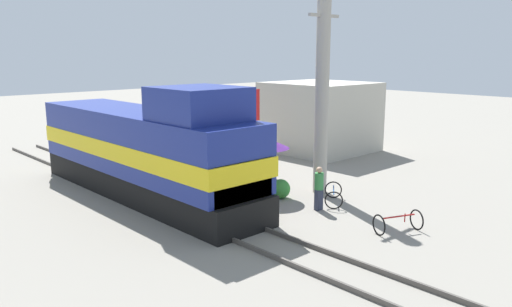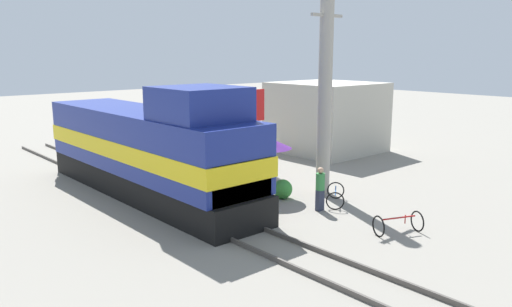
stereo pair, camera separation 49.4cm
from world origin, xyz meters
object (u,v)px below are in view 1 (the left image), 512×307
(bicycle, at_px, (334,195))
(billboard_sign, at_px, (244,111))
(vendor_umbrella, at_px, (264,143))
(person_bystander, at_px, (319,187))
(utility_pole, at_px, (322,94))
(bicycle_spare, at_px, (398,222))
(locomotive, at_px, (148,151))

(bicycle, bearing_deg, billboard_sign, -47.87)
(vendor_umbrella, xyz_separation_m, person_bystander, (0.16, -2.82, -1.35))
(utility_pole, relative_size, bicycle, 5.01)
(vendor_umbrella, distance_m, person_bystander, 3.13)
(utility_pole, xyz_separation_m, bicycle_spare, (-1.92, -4.97, -3.84))
(bicycle, bearing_deg, person_bystander, 57.83)
(billboard_sign, xyz_separation_m, person_bystander, (-2.08, -6.55, -2.14))
(utility_pole, height_order, bicycle, utility_pole)
(bicycle_spare, bearing_deg, utility_pole, 1.21)
(person_bystander, bearing_deg, bicycle_spare, -89.37)
(vendor_umbrella, bearing_deg, person_bystander, -86.71)
(person_bystander, distance_m, bicycle, 1.21)
(locomotive, relative_size, vendor_umbrella, 5.28)
(utility_pole, distance_m, person_bystander, 4.14)
(utility_pole, bearing_deg, bicycle_spare, -111.10)
(billboard_sign, xyz_separation_m, bicycle_spare, (-2.05, -9.94, -2.69))
(locomotive, xyz_separation_m, person_bystander, (3.82, -5.86, -1.06))
(vendor_umbrella, distance_m, bicycle, 3.52)
(billboard_sign, height_order, bicycle, billboard_sign)
(person_bystander, height_order, bicycle, person_bystander)
(vendor_umbrella, bearing_deg, bicycle, -65.50)
(vendor_umbrella, xyz_separation_m, bicycle, (1.23, -2.70, -1.90))
(locomotive, bearing_deg, utility_pole, -36.52)
(bicycle_spare, bearing_deg, person_bystander, 22.94)
(locomotive, bearing_deg, bicycle, -49.53)
(locomotive, height_order, bicycle_spare, locomotive)
(bicycle, distance_m, bicycle_spare, 3.66)
(utility_pole, relative_size, bicycle_spare, 4.90)
(person_bystander, xyz_separation_m, bicycle_spare, (0.04, -3.39, -0.55))
(utility_pole, bearing_deg, locomotive, 143.48)
(person_bystander, bearing_deg, utility_pole, 38.94)
(utility_pole, relative_size, person_bystander, 4.97)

